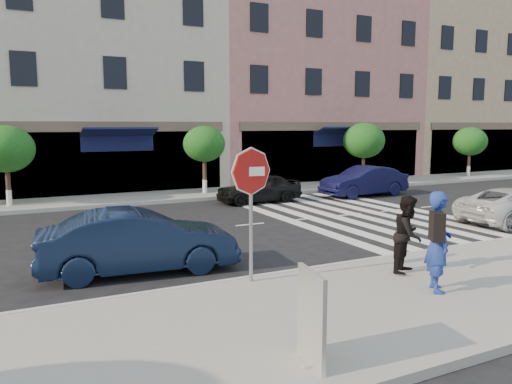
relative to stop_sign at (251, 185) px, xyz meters
name	(u,v)px	position (x,y,z in m)	size (l,w,h in m)	color
ground	(248,262)	(0.78, 1.78, -2.07)	(120.00, 120.00, 0.00)	black
sidewalk_near	(343,311)	(0.78, -1.97, -2.00)	(60.00, 4.50, 0.15)	gray
sidewalk_far	(138,198)	(0.78, 12.78, -2.00)	(60.00, 3.00, 0.15)	gray
building_centre	(98,81)	(0.28, 18.78, 3.43)	(11.00, 9.00, 11.00)	beige
building_east_mid	(296,72)	(12.28, 18.78, 4.43)	(13.00, 9.00, 13.00)	tan
building_east_far	(442,87)	(24.78, 18.78, 3.93)	(12.00, 9.00, 12.00)	tan
street_tree_wb	(6,149)	(-4.22, 12.58, 0.23)	(2.10, 2.10, 3.06)	#473323
street_tree_c	(204,144)	(3.78, 12.58, 0.28)	(1.90, 1.90, 3.04)	#473323
street_tree_ea	(364,141)	(12.78, 12.58, 0.32)	(2.20, 2.20, 3.19)	#473323
street_tree_eb	(470,142)	(20.78, 12.58, 0.15)	(2.00, 2.00, 2.94)	#473323
stop_sign	(251,185)	(0.00, 0.00, 0.00)	(0.93, 0.22, 2.66)	gray
photographer	(438,242)	(2.86, -2.05, -0.98)	(0.69, 0.45, 1.88)	navy
walker	(408,234)	(3.22, -0.89, -1.11)	(0.79, 0.61, 1.62)	black
poster_board	(312,319)	(-0.80, -3.43, -1.32)	(0.33, 0.81, 1.24)	beige
car_near_mid	(139,241)	(-1.72, 2.08, -1.38)	(1.48, 4.24, 1.40)	black
car_far_mid	(259,188)	(5.14, 9.81, -1.46)	(1.44, 3.58, 1.22)	black
car_far_right	(364,181)	(10.28, 9.38, -1.39)	(1.44, 4.13, 1.36)	black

